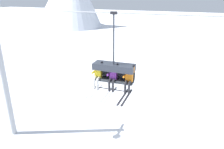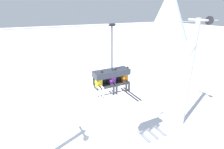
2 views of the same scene
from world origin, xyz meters
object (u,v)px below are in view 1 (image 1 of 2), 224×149
(chairlift_chair, at_px, (114,69))
(skier_orange, at_px, (129,79))
(skier_yellow, at_px, (97,75))
(lift_tower_near, at_px, (3,73))
(skier_purple, at_px, (113,77))

(chairlift_chair, height_order, skier_orange, chairlift_chair)
(skier_yellow, bearing_deg, skier_orange, 0.00)
(skier_yellow, bearing_deg, lift_tower_near, 172.38)
(skier_purple, bearing_deg, skier_orange, 0.00)
(skier_purple, height_order, skier_orange, same)
(lift_tower_near, bearing_deg, skier_yellow, -7.62)
(chairlift_chair, bearing_deg, skier_orange, -15.48)
(skier_yellow, relative_size, skier_orange, 1.00)
(skier_yellow, height_order, skier_purple, same)
(skier_yellow, height_order, skier_orange, same)
(lift_tower_near, bearing_deg, skier_purple, -6.87)
(lift_tower_near, xyz_separation_m, skier_purple, (7.67, -0.92, 1.10))
(skier_orange, bearing_deg, lift_tower_near, 173.75)
(skier_yellow, distance_m, skier_purple, 0.77)
(skier_purple, bearing_deg, chairlift_chair, 90.89)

